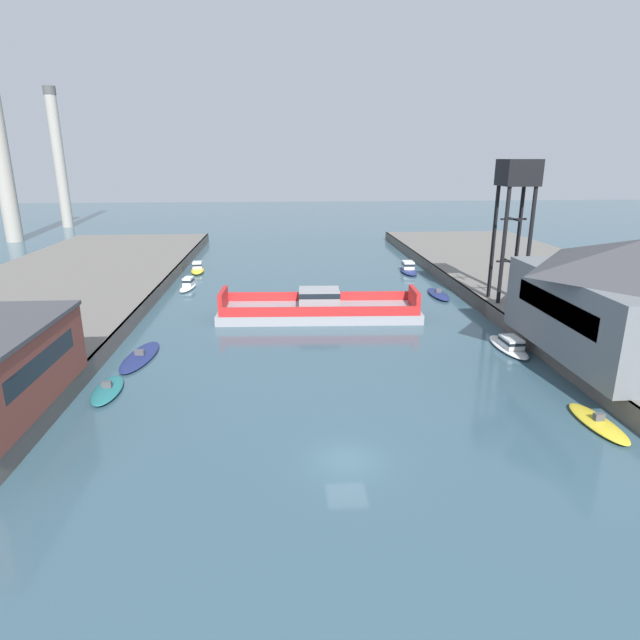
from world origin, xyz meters
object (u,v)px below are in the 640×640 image
Objects in this scene: moored_boat_near_left at (108,390)px; moored_boat_upstream_a at (140,357)px; moored_boat_far_left at (438,294)px; moored_boat_far_right at (197,268)px; moored_boat_mid_left at (408,268)px; smokestack_distant_b at (58,155)px; moored_boat_near_right at (188,284)px; moored_boat_upstream_b at (598,423)px; moored_boat_mid_right at (509,345)px; crane_tower at (517,187)px; warehouse_shed at (637,297)px; chain_ferry at (319,309)px.

moored_boat_upstream_a is at bearing 84.81° from moored_boat_near_left.
moored_boat_far_right is at bearing 152.23° from moored_boat_far_left.
moored_boat_mid_left is 102.06m from smokestack_distant_b.
moored_boat_near_right is at bearing -59.11° from smokestack_distant_b.
moored_boat_far_left is 1.11× the size of moored_boat_upstream_b.
moored_boat_near_left is at bearing -90.26° from moored_boat_far_right.
moored_boat_far_right is at bearing 175.61° from moored_boat_mid_left.
crane_tower reaches higher than moored_boat_mid_right.
moored_boat_near_left is 0.97× the size of moored_boat_near_right.
crane_tower is at bearing 100.53° from warehouse_shed.
moored_boat_far_right is at bearing 91.82° from moored_boat_near_right.
warehouse_shed is 19.84m from crane_tower.
moored_boat_near_right is 27.41m from moored_boat_upstream_a.
moored_boat_near_right is 44.65m from crane_tower.
moored_boat_far_right is at bearing 132.17° from moored_boat_mid_right.
moored_boat_upstream_a is (0.10, -27.41, -0.40)m from moored_boat_near_right.
moored_boat_mid_right reaches higher than moored_boat_far_left.
moored_boat_far_left is at bearing 122.67° from crane_tower.
moored_boat_far_left is (34.07, -6.85, -0.33)m from moored_boat_near_right.
moored_boat_upstream_a is 43.66m from crane_tower.
moored_boat_upstream_b is at bearing -99.82° from crane_tower.
crane_tower is (39.53, -15.36, 13.97)m from moored_boat_near_right.
moored_boat_near_right is at bearing -88.18° from moored_boat_far_right.
moored_boat_far_left is 1.13× the size of moored_boat_far_right.
chain_ferry is 108.87m from smokestack_distant_b.
warehouse_shed reaches higher than moored_boat_far_right.
moored_boat_near_left is at bearing 167.37° from moored_boat_upstream_b.
moored_boat_far_right reaches higher than moored_boat_mid_right.
chain_ferry is 29.07m from moored_boat_mid_left.
moored_boat_mid_right is 19.24m from crane_tower.
chain_ferry is at bearing -55.34° from smokestack_distant_b.
warehouse_shed reaches higher than moored_boat_mid_left.
moored_boat_mid_right is at bearing -87.99° from moored_boat_mid_left.
moored_boat_far_right is 0.98× the size of moored_boat_upstream_b.
moored_boat_upstream_b is at bearing -57.55° from chain_ferry.
moored_boat_mid_left is 43.29m from warehouse_shed.
moored_boat_mid_left reaches higher than moored_boat_far_right.
moored_boat_near_left is 117.41m from smokestack_distant_b.
moored_boat_upstream_a is (-34.82, 0.26, -0.32)m from moored_boat_mid_right.
moored_boat_far_right is (0.21, 46.07, 0.34)m from moored_boat_near_left.
chain_ferry is 3.72× the size of moored_boat_upstream_b.
moored_boat_far_left is at bearing -88.44° from moored_boat_mid_left.
moored_boat_mid_left is 36.36m from moored_boat_mid_right.
chain_ferry is 18.72m from moored_boat_far_left.
moored_boat_near_left is 0.37× the size of crane_tower.
moored_boat_near_left is at bearing -154.15° from crane_tower.
smokestack_distant_b is at bearing 113.55° from moored_boat_upstream_a.
moored_boat_near_right is 34.75m from moored_boat_mid_left.
chain_ferry is at bearing 34.46° from moored_boat_upstream_a.
moored_boat_mid_left is at bearing 56.20° from chain_ferry.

